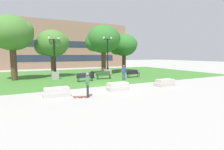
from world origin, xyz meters
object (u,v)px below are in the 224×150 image
object	(u,v)px
concrete_block_left	(118,87)
park_bench_near_right	(104,75)
skateboard	(81,97)
person_bystander_near_lawn	(124,72)
concrete_block_center	(57,92)
park_bench_near_left	(133,73)
person_skateboarder	(88,83)
lamp_post_center	(55,71)
trash_bin	(92,74)
lamp_post_right	(108,68)
concrete_block_right	(165,83)
park_bench_far_left	(85,77)

from	to	relation	value
concrete_block_left	park_bench_near_right	size ratio (longest dim) A/B	0.98
skateboard	person_bystander_near_lawn	xyz separation A→B (m)	(7.00, 6.08, 0.90)
concrete_block_center	park_bench_near_left	world-z (taller)	park_bench_near_left
person_skateboarder	lamp_post_center	xyz separation A→B (m)	(-0.56, 10.28, 0.09)
park_bench_near_right	trash_bin	world-z (taller)	trash_bin
park_bench_near_left	park_bench_near_right	distance (m)	4.03
concrete_block_left	lamp_post_right	xyz separation A→B (m)	(3.42, 9.16, 0.81)
concrete_block_left	park_bench_near_right	bearing A→B (deg)	75.67
concrete_block_center	trash_bin	bearing A→B (deg)	54.84
concrete_block_left	skateboard	bearing A→B (deg)	-162.74
concrete_block_right	person_skateboarder	bearing A→B (deg)	-173.25
park_bench_far_left	park_bench_near_left	bearing A→B (deg)	4.09
concrete_block_right	person_skateboarder	world-z (taller)	person_skateboarder
trash_bin	person_bystander_near_lawn	size ratio (longest dim) A/B	0.56
concrete_block_left	person_skateboarder	size ratio (longest dim) A/B	1.05
concrete_block_left	park_bench_near_left	distance (m)	8.61
person_skateboarder	concrete_block_left	bearing A→B (deg)	21.34
lamp_post_center	person_bystander_near_lawn	distance (m)	8.18
concrete_block_center	park_bench_far_left	distance (m)	7.11
park_bench_near_right	skateboard	bearing A→B (deg)	-123.58
park_bench_near_right	person_bystander_near_lawn	size ratio (longest dim) A/B	1.07
concrete_block_left	trash_bin	world-z (taller)	trash_bin
person_skateboarder	park_bench_near_left	world-z (taller)	person_skateboarder
person_skateboarder	lamp_post_center	world-z (taller)	lamp_post_center
trash_bin	concrete_block_right	bearing A→B (deg)	-62.91
lamp_post_right	trash_bin	world-z (taller)	lamp_post_right
lamp_post_center	person_bystander_near_lawn	bearing A→B (deg)	-30.14
park_bench_near_left	lamp_post_center	distance (m)	9.68
person_bystander_near_lawn	person_skateboarder	bearing A→B (deg)	-136.59
skateboard	park_bench_far_left	size ratio (longest dim) A/B	0.56
lamp_post_center	trash_bin	world-z (taller)	lamp_post_center
park_bench_near_right	park_bench_far_left	bearing A→B (deg)	-162.94
park_bench_near_right	park_bench_far_left	distance (m)	2.75
concrete_block_center	skateboard	world-z (taller)	concrete_block_center
park_bench_near_left	trash_bin	xyz separation A→B (m)	(-5.03, 1.52, -0.04)
concrete_block_left	person_skateboarder	xyz separation A→B (m)	(-2.99, -1.17, 0.66)
park_bench_near_right	lamp_post_right	world-z (taller)	lamp_post_right
park_bench_far_left	lamp_post_center	distance (m)	4.16
park_bench_near_right	lamp_post_center	xyz separation A→B (m)	(-5.27, 2.37, 0.52)
concrete_block_right	concrete_block_center	bearing A→B (deg)	178.47
park_bench_near_right	person_bystander_near_lawn	world-z (taller)	person_bystander_near_lawn
concrete_block_right	park_bench_near_left	size ratio (longest dim) A/B	0.99
park_bench_near_left	skateboard	bearing A→B (deg)	-140.90
person_bystander_near_lawn	park_bench_near_right	bearing A→B (deg)	136.17
park_bench_far_left	concrete_block_right	bearing A→B (deg)	-46.79
concrete_block_right	park_bench_near_right	xyz separation A→B (m)	(-3.17, 6.97, 0.23)
concrete_block_center	park_bench_near_left	xyz separation A→B (m)	(10.60, 6.38, 0.23)
person_bystander_near_lawn	park_bench_far_left	bearing A→B (deg)	168.14
person_skateboarder	park_bench_far_left	distance (m)	7.41
person_bystander_near_lawn	lamp_post_center	bearing A→B (deg)	149.86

